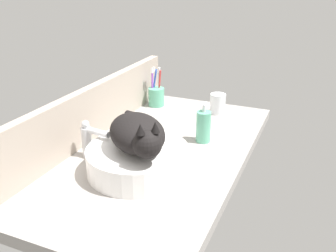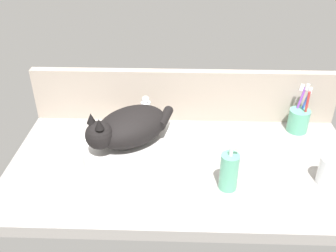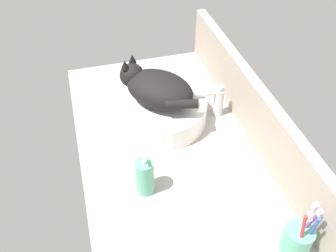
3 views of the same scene
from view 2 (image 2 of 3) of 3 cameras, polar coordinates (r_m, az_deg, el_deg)
ground_plane at (r=128.22cm, az=2.34°, el=-6.19°), size 116.92×61.57×4.00cm
backsplash_panel at (r=146.08cm, az=2.43°, el=4.69°), size 116.92×3.60×20.65cm
sink_basin at (r=125.56cm, az=-5.31°, el=-3.73°), size 33.71×33.71×8.38cm
cat at (r=119.36cm, az=-6.05°, el=-0.10°), size 29.87×29.50×14.00cm
faucet at (r=140.56cm, az=-3.47°, el=2.09°), size 4.09×11.86×13.60cm
soap_dispenser at (r=114.41cm, az=9.28°, el=-6.85°), size 5.58×5.58×15.46cm
toothbrush_cup at (r=149.00cm, az=19.29°, el=0.96°), size 7.66×7.66×18.72cm
water_glass at (r=126.40cm, az=23.37°, el=-6.48°), size 7.05×7.05×9.22cm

